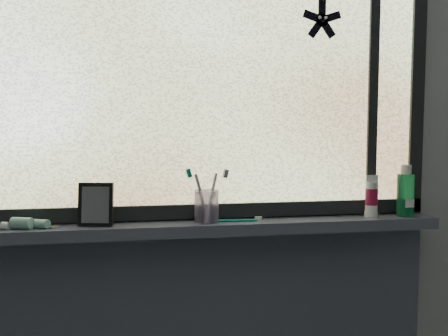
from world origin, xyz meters
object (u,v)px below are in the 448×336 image
(toothbrush_cup, at_px, (207,206))
(cream_tube, at_px, (372,195))
(vanity_mirror, at_px, (96,204))
(mouthwash_bottle, at_px, (406,191))

(toothbrush_cup, height_order, cream_tube, cream_tube)
(cream_tube, bearing_deg, vanity_mirror, 179.78)
(vanity_mirror, bearing_deg, cream_tube, 11.75)
(vanity_mirror, height_order, toothbrush_cup, vanity_mirror)
(mouthwash_bottle, xyz_separation_m, cream_tube, (-0.13, 0.00, -0.01))
(vanity_mirror, height_order, cream_tube, vanity_mirror)
(vanity_mirror, relative_size, cream_tube, 1.31)
(vanity_mirror, relative_size, toothbrush_cup, 1.31)
(cream_tube, bearing_deg, toothbrush_cup, 179.17)
(toothbrush_cup, distance_m, cream_tube, 0.60)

